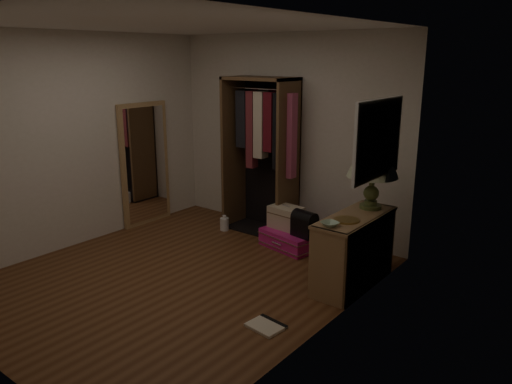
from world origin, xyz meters
TOP-DOWN VIEW (x-y plane):
  - ground at (0.00, 0.00)m, footprint 4.00×4.00m
  - room_walls at (0.08, 0.04)m, footprint 3.52×4.02m
  - console_bookshelf at (1.54, 1.04)m, footprint 0.42×1.12m
  - open_wardrobe at (-0.20, 1.77)m, footprint 1.03×0.50m
  - floor_mirror at (-1.70, 1.00)m, footprint 0.06×0.80m
  - pink_suitcase at (0.45, 1.47)m, footprint 0.80×0.64m
  - train_case at (0.33, 1.52)m, footprint 0.43×0.32m
  - black_bag at (0.68, 1.40)m, footprint 0.32×0.24m
  - table_lamp at (1.54, 1.33)m, footprint 0.69×0.69m
  - brass_tray at (1.54, 0.81)m, footprint 0.29×0.29m
  - ceramic_bowl at (1.49, 0.57)m, footprint 0.20×0.20m
  - white_jug at (-0.62, 1.42)m, footprint 0.14×0.14m
  - floor_book at (1.35, -0.23)m, footprint 0.33×0.28m

SIDE VIEW (x-z plane):
  - ground at x=0.00m, z-range 0.00..0.00m
  - floor_book at x=1.35m, z-range 0.00..0.03m
  - white_jug at x=-0.62m, z-range -0.02..0.20m
  - pink_suitcase at x=0.45m, z-range 0.00..0.22m
  - train_case at x=0.33m, z-range 0.21..0.51m
  - black_bag at x=0.68m, z-range 0.22..0.54m
  - console_bookshelf at x=1.54m, z-range 0.02..0.77m
  - brass_tray at x=1.54m, z-range 0.75..0.76m
  - ceramic_bowl at x=1.49m, z-range 0.75..0.79m
  - floor_mirror at x=-1.70m, z-range 0.00..1.70m
  - open_wardrobe at x=-0.20m, z-range 0.20..2.25m
  - table_lamp at x=1.54m, z-range 0.90..1.57m
  - room_walls at x=0.08m, z-range 0.20..2.80m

